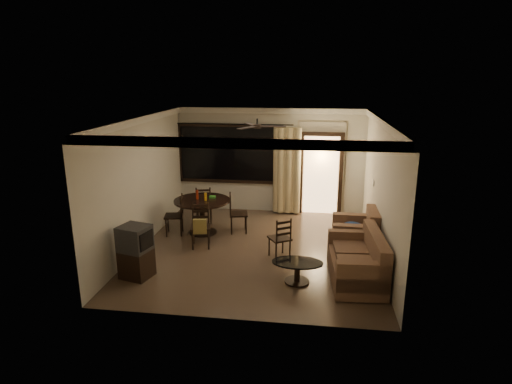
# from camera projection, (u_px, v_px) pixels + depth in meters

# --- Properties ---
(ground) EXTENTS (5.50, 5.50, 0.00)m
(ground) POSITION_uv_depth(u_px,v_px,m) (257.00, 249.00, 9.22)
(ground) COLOR #7F6651
(ground) RESTS_ON ground
(room_shell) EXTENTS (5.50, 6.70, 5.50)m
(room_shell) POSITION_uv_depth(u_px,v_px,m) (291.00, 152.00, 10.35)
(room_shell) COLOR beige
(room_shell) RESTS_ON ground
(dining_table) EXTENTS (1.31, 1.31, 1.04)m
(dining_table) POSITION_uv_depth(u_px,v_px,m) (202.00, 207.00, 10.02)
(dining_table) COLOR black
(dining_table) RESTS_ON ground
(dining_chair_west) EXTENTS (0.50, 0.50, 0.95)m
(dining_chair_west) POSITION_uv_depth(u_px,v_px,m) (175.00, 223.00, 10.03)
(dining_chair_west) COLOR black
(dining_chair_west) RESTS_ON ground
(dining_chair_east) EXTENTS (0.50, 0.50, 0.95)m
(dining_chair_east) POSITION_uv_depth(u_px,v_px,m) (238.00, 221.00, 10.18)
(dining_chair_east) COLOR black
(dining_chair_east) RESTS_ON ground
(dining_chair_south) EXTENTS (0.50, 0.54, 0.95)m
(dining_chair_south) POSITION_uv_depth(u_px,v_px,m) (201.00, 234.00, 9.29)
(dining_chair_south) COLOR black
(dining_chair_south) RESTS_ON ground
(dining_chair_north) EXTENTS (0.50, 0.50, 0.95)m
(dining_chair_north) POSITION_uv_depth(u_px,v_px,m) (204.00, 211.00, 10.87)
(dining_chair_north) COLOR black
(dining_chair_north) RESTS_ON ground
(tv_cabinet) EXTENTS (0.62, 0.59, 1.00)m
(tv_cabinet) POSITION_uv_depth(u_px,v_px,m) (136.00, 252.00, 7.86)
(tv_cabinet) COLOR black
(tv_cabinet) RESTS_ON ground
(sofa) EXTENTS (0.98, 1.71, 0.89)m
(sofa) POSITION_uv_depth(u_px,v_px,m) (359.00, 263.00, 7.74)
(sofa) COLOR #40291D
(sofa) RESTS_ON ground
(armchair) EXTENTS (0.95, 0.95, 0.93)m
(armchair) POSITION_uv_depth(u_px,v_px,m) (357.00, 235.00, 8.98)
(armchair) COLOR #40291D
(armchair) RESTS_ON ground
(coffee_table) EXTENTS (0.92, 0.55, 0.40)m
(coffee_table) POSITION_uv_depth(u_px,v_px,m) (297.00, 269.00, 7.70)
(coffee_table) COLOR black
(coffee_table) RESTS_ON ground
(side_chair) EXTENTS (0.54, 0.54, 0.88)m
(side_chair) POSITION_uv_depth(u_px,v_px,m) (280.00, 246.00, 8.75)
(side_chair) COLOR black
(side_chair) RESTS_ON ground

